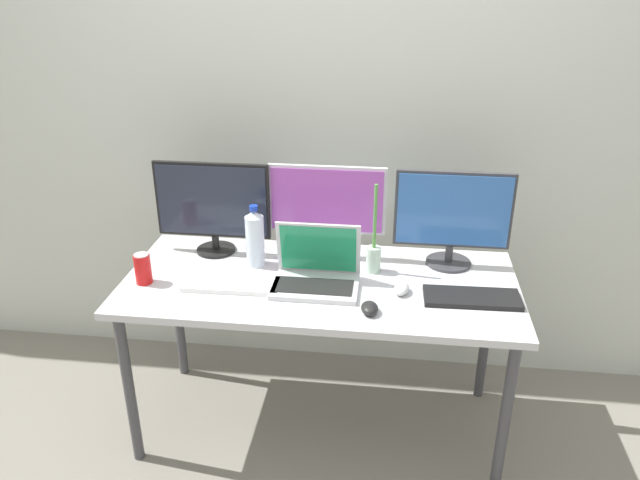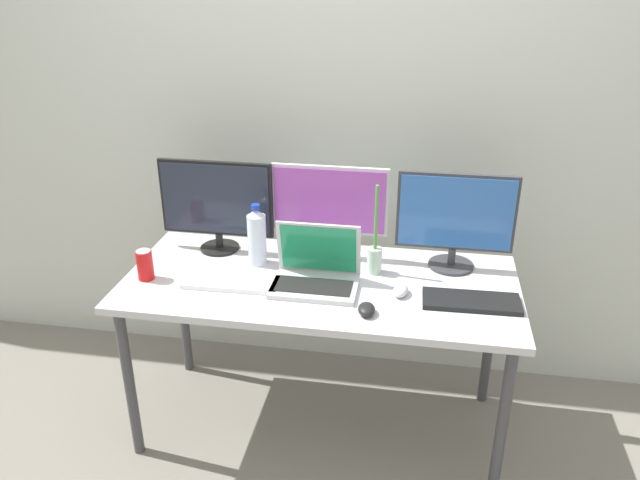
# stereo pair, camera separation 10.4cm
# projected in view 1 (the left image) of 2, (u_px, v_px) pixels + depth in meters

# --- Properties ---
(ground_plane) EXTENTS (16.00, 16.00, 0.00)m
(ground_plane) POSITION_uv_depth(u_px,v_px,m) (320.00, 423.00, 2.84)
(ground_plane) COLOR gray
(wall_back) EXTENTS (7.00, 0.08, 2.60)m
(wall_back) POSITION_uv_depth(u_px,v_px,m) (336.00, 110.00, 2.83)
(wall_back) COLOR silver
(wall_back) RESTS_ON ground
(work_desk) EXTENTS (1.59, 0.72, 0.74)m
(work_desk) POSITION_uv_depth(u_px,v_px,m) (320.00, 294.00, 2.56)
(work_desk) COLOR #424247
(work_desk) RESTS_ON ground
(monitor_left) EXTENTS (0.50, 0.17, 0.41)m
(monitor_left) POSITION_uv_depth(u_px,v_px,m) (213.00, 205.00, 2.68)
(monitor_left) COLOR black
(monitor_left) RESTS_ON work_desk
(monitor_center) EXTENTS (0.50, 0.18, 0.41)m
(monitor_center) POSITION_uv_depth(u_px,v_px,m) (327.00, 206.00, 2.65)
(monitor_center) COLOR silver
(monitor_center) RESTS_ON work_desk
(monitor_right) EXTENTS (0.48, 0.19, 0.41)m
(monitor_right) POSITION_uv_depth(u_px,v_px,m) (453.00, 216.00, 2.57)
(monitor_right) COLOR #38383D
(monitor_right) RESTS_ON work_desk
(laptop_silver) EXTENTS (0.34, 0.24, 0.25)m
(laptop_silver) POSITION_uv_depth(u_px,v_px,m) (317.00, 272.00, 2.47)
(laptop_silver) COLOR silver
(laptop_silver) RESTS_ON work_desk
(keyboard_main) EXTENTS (0.39, 0.15, 0.02)m
(keyboard_main) POSITION_uv_depth(u_px,v_px,m) (232.00, 284.00, 2.48)
(keyboard_main) COLOR white
(keyboard_main) RESTS_ON work_desk
(keyboard_aux) EXTENTS (0.37, 0.16, 0.02)m
(keyboard_aux) POSITION_uv_depth(u_px,v_px,m) (472.00, 298.00, 2.38)
(keyboard_aux) COLOR black
(keyboard_aux) RESTS_ON work_desk
(mouse_by_keyboard) EXTENTS (0.07, 0.10, 0.04)m
(mouse_by_keyboard) POSITION_uv_depth(u_px,v_px,m) (370.00, 308.00, 2.29)
(mouse_by_keyboard) COLOR black
(mouse_by_keyboard) RESTS_ON work_desk
(mouse_by_laptop) EXTENTS (0.08, 0.10, 0.04)m
(mouse_by_laptop) POSITION_uv_depth(u_px,v_px,m) (402.00, 289.00, 2.42)
(mouse_by_laptop) COLOR silver
(mouse_by_laptop) RESTS_ON work_desk
(water_bottle) EXTENTS (0.08, 0.08, 0.27)m
(water_bottle) POSITION_uv_depth(u_px,v_px,m) (255.00, 238.00, 2.60)
(water_bottle) COLOR silver
(water_bottle) RESTS_ON work_desk
(soda_can_near_keyboard) EXTENTS (0.07, 0.07, 0.13)m
(soda_can_near_keyboard) POSITION_uv_depth(u_px,v_px,m) (143.00, 269.00, 2.48)
(soda_can_near_keyboard) COLOR red
(soda_can_near_keyboard) RESTS_ON work_desk
(bamboo_vase) EXTENTS (0.06, 0.06, 0.38)m
(bamboo_vase) POSITION_uv_depth(u_px,v_px,m) (374.00, 254.00, 2.57)
(bamboo_vase) COLOR #B2D1B7
(bamboo_vase) RESTS_ON work_desk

